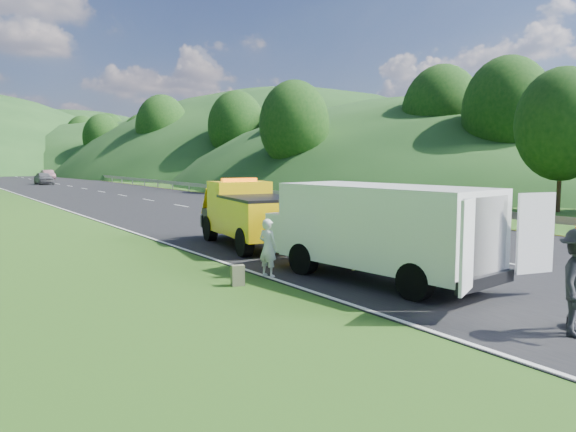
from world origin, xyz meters
TOP-DOWN VIEW (x-y plane):
  - ground at (0.00, 0.00)m, footprint 320.00×320.00m
  - road_surface at (3.00, 40.00)m, footprint 14.00×200.00m
  - guardrail at (10.30, 52.50)m, footprint 0.06×140.00m
  - tree_line_right at (23.00, 60.00)m, footprint 14.00×140.00m
  - hills_backdrop at (6.50, 134.70)m, footprint 201.00×288.60m
  - tow_truck at (-1.67, 5.22)m, footprint 2.93×5.81m
  - white_van at (-1.73, -1.40)m, footprint 3.75×7.16m
  - woman at (-3.85, 0.50)m, footprint 0.56×0.66m
  - child at (-1.43, -0.37)m, footprint 0.55×0.55m
  - suitcase at (-5.00, 0.07)m, footprint 0.35×0.24m
  - passing_suv at (3.18, 8.29)m, footprint 3.38×5.76m
  - dist_car_a at (1.49, 57.86)m, footprint 1.70×4.21m
  - dist_car_b at (4.98, 73.46)m, footprint 1.39×3.99m

SIDE VIEW (x-z plane):
  - ground at x=0.00m, z-range 0.00..0.00m
  - guardrail at x=10.30m, z-range -0.76..0.76m
  - tree_line_right at x=23.00m, z-range -7.00..7.00m
  - hills_backdrop at x=6.50m, z-range -22.00..22.00m
  - woman at x=-3.85m, z-range -0.77..0.77m
  - child at x=-1.43m, z-range -0.45..0.45m
  - passing_suv at x=3.18m, z-range -0.75..0.75m
  - dist_car_a at x=1.49m, z-range -0.72..0.72m
  - dist_car_b at x=4.98m, z-range -0.66..0.66m
  - road_surface at x=3.00m, z-range 0.00..0.02m
  - suitcase at x=-5.00m, z-range 0.00..0.51m
  - tow_truck at x=-1.67m, z-range -0.03..2.36m
  - white_van at x=-1.73m, z-range 0.16..2.60m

